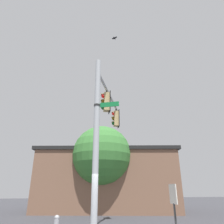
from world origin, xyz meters
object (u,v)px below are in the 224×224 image
Objects in this scene: traffic_light_mid_inner at (116,119)px; historical_marker at (174,203)px; street_name_sign at (103,105)px; traffic_light_nearest_pole at (106,102)px; bird_flying at (114,38)px.

traffic_light_mid_inner reaches higher than historical_marker.
historical_marker is at bearing -162.40° from traffic_light_mid_inner.
street_name_sign is 5.03m from historical_marker.
street_name_sign is (-1.80, 0.42, -0.96)m from traffic_light_nearest_pole.
street_name_sign is at bearing 89.15° from historical_marker.
traffic_light_nearest_pole reaches higher than historical_marker.
traffic_light_nearest_pole is 4.19× the size of bird_flying.
traffic_light_nearest_pole is at bearing 158.11° from traffic_light_mid_inner.
bird_flying is at bearing -27.03° from street_name_sign.
traffic_light_nearest_pole is 1.21× the size of street_name_sign.
street_name_sign is 3.47× the size of bird_flying.
traffic_light_mid_inner is 4.19× the size of bird_flying.
traffic_light_nearest_pole is 2.91m from traffic_light_mid_inner.
traffic_light_nearest_pole and traffic_light_mid_inner have the same top height.
traffic_light_mid_inner is 4.84m from street_name_sign.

